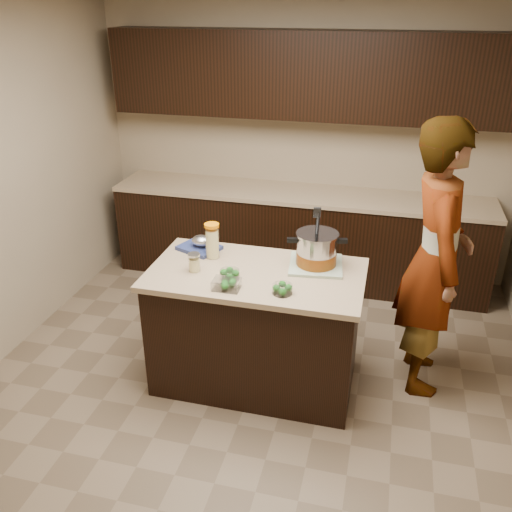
{
  "coord_description": "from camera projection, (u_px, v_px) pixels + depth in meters",
  "views": [
    {
      "loc": [
        0.8,
        -3.15,
        2.59
      ],
      "look_at": [
        0.0,
        0.0,
        1.02
      ],
      "focal_mm": 38.0,
      "sensor_mm": 36.0,
      "label": 1
    }
  ],
  "objects": [
    {
      "name": "island",
      "position": [
        256.0,
        328.0,
        3.86
      ],
      "size": [
        1.46,
        0.81,
        0.9
      ],
      "color": "black",
      "rests_on": "ground"
    },
    {
      "name": "person",
      "position": [
        435.0,
        260.0,
        3.67
      ],
      "size": [
        0.53,
        0.75,
        1.94
      ],
      "primitive_type": "imported",
      "rotation": [
        0.0,
        0.0,
        1.67
      ],
      "color": "gray",
      "rests_on": "ground"
    },
    {
      "name": "dish_towel",
      "position": [
        316.0,
        265.0,
        3.74
      ],
      "size": [
        0.4,
        0.4,
        0.02
      ],
      "primitive_type": "cube",
      "rotation": [
        0.0,
        0.0,
        0.12
      ],
      "color": "#557650",
      "rests_on": "island"
    },
    {
      "name": "back_cabinets",
      "position": [
        301.0,
        187.0,
        5.17
      ],
      "size": [
        3.6,
        0.63,
        2.33
      ],
      "color": "black",
      "rests_on": "ground"
    },
    {
      "name": "broccoli_tub_left",
      "position": [
        230.0,
        275.0,
        3.57
      ],
      "size": [
        0.13,
        0.13,
        0.06
      ],
      "rotation": [
        0.0,
        0.0,
        -0.02
      ],
      "color": "silver",
      "rests_on": "island"
    },
    {
      "name": "broccoli_tub_rect",
      "position": [
        227.0,
        285.0,
        3.45
      ],
      "size": [
        0.18,
        0.13,
        0.06
      ],
      "rotation": [
        0.0,
        0.0,
        0.02
      ],
      "color": "silver",
      "rests_on": "island"
    },
    {
      "name": "mason_jar",
      "position": [
        194.0,
        263.0,
        3.65
      ],
      "size": [
        0.11,
        0.11,
        0.14
      ],
      "rotation": [
        0.0,
        0.0,
        -0.4
      ],
      "color": "#DACB85",
      "rests_on": "island"
    },
    {
      "name": "room_shell",
      "position": [
        256.0,
        154.0,
        3.31
      ],
      "size": [
        4.04,
        4.04,
        2.72
      ],
      "color": "tan",
      "rests_on": "ground"
    },
    {
      "name": "lemonade_pitcher",
      "position": [
        212.0,
        242.0,
        3.82
      ],
      "size": [
        0.14,
        0.14,
        0.25
      ],
      "rotation": [
        0.0,
        0.0,
        0.4
      ],
      "color": "#DACB85",
      "rests_on": "island"
    },
    {
      "name": "broccoli_tub_right",
      "position": [
        282.0,
        289.0,
        3.39
      ],
      "size": [
        0.14,
        0.14,
        0.06
      ],
      "rotation": [
        0.0,
        0.0,
        -0.08
      ],
      "color": "silver",
      "rests_on": "island"
    },
    {
      "name": "stock_pot",
      "position": [
        317.0,
        251.0,
        3.69
      ],
      "size": [
        0.41,
        0.35,
        0.41
      ],
      "rotation": [
        0.0,
        0.0,
        0.21
      ],
      "color": "#B7B7BC",
      "rests_on": "dish_towel"
    },
    {
      "name": "ground_plane",
      "position": [
        256.0,
        378.0,
        4.06
      ],
      "size": [
        4.0,
        4.0,
        0.0
      ],
      "primitive_type": "plane",
      "color": "brown",
      "rests_on": "ground"
    },
    {
      "name": "blue_tray",
      "position": [
        200.0,
        245.0,
        3.97
      ],
      "size": [
        0.34,
        0.31,
        0.11
      ],
      "rotation": [
        0.0,
        0.0,
        -0.39
      ],
      "color": "navy",
      "rests_on": "island"
    }
  ]
}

